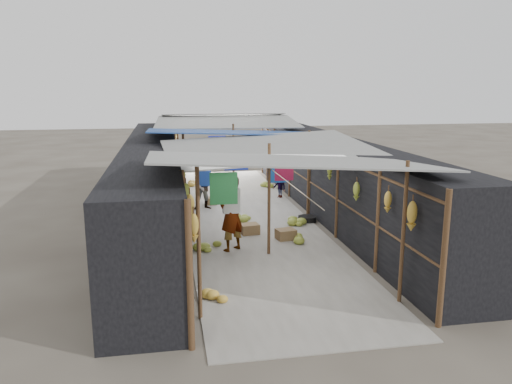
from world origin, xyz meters
TOP-DOWN VIEW (x-y plane):
  - ground at (0.00, 0.00)m, footprint 80.00×80.00m
  - aisle_slab at (0.00, 6.50)m, footprint 3.60×16.00m
  - stall_left at (-2.70, 6.50)m, footprint 1.40×15.00m
  - stall_right at (2.70, 6.50)m, footprint 1.40×15.00m
  - crate_near at (-0.17, 4.66)m, footprint 0.52×0.44m
  - crate_mid at (0.66, 4.02)m, footprint 0.53×0.46m
  - crate_back at (-0.88, 8.18)m, footprint 0.43×0.36m
  - black_basin at (1.68, 5.61)m, footprint 0.53×0.53m
  - vendor_elderly at (-0.82, 3.41)m, footprint 0.79×0.74m
  - shopper_blue at (-1.12, 7.62)m, footprint 0.77×0.63m
  - vendor_seated at (1.58, 8.81)m, footprint 0.58×0.67m
  - market_canopy at (0.03, 6.83)m, footprint 5.62×15.20m
  - hanging_bananas at (-0.15, 6.48)m, footprint 3.95×13.91m
  - floor_bananas at (-0.12, 5.61)m, footprint 3.60×11.14m

SIDE VIEW (x-z plane):
  - ground at x=0.00m, z-range 0.00..0.00m
  - aisle_slab at x=0.00m, z-range 0.00..0.02m
  - black_basin at x=1.68m, z-range 0.00..0.16m
  - crate_back at x=-0.88m, z-range 0.00..0.25m
  - floor_bananas at x=-0.12m, z-range -0.01..0.28m
  - crate_mid at x=0.66m, z-range 0.00..0.28m
  - crate_near at x=-0.17m, z-range 0.00..0.28m
  - vendor_seated at x=1.58m, z-range 0.00..0.90m
  - shopper_blue at x=-1.12m, z-range 0.00..1.48m
  - vendor_elderly at x=-0.82m, z-range 0.00..1.81m
  - stall_left at x=-2.70m, z-range 0.00..2.30m
  - stall_right at x=2.70m, z-range 0.00..2.30m
  - hanging_bananas at x=-0.15m, z-range 1.23..2.09m
  - market_canopy at x=0.03m, z-range 1.02..3.79m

